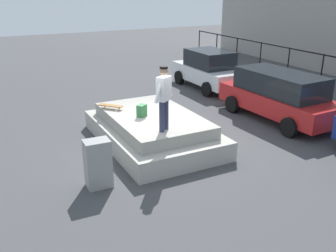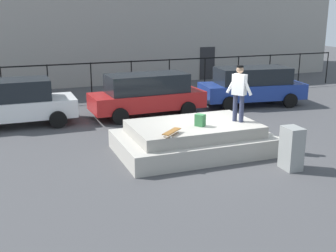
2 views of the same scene
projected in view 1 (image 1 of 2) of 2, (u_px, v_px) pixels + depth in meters
name	position (u px, v px, depth m)	size (l,w,h in m)	color
ground_plane	(159.00, 149.00, 11.33)	(60.00, 60.00, 0.00)	#424244
concrete_ledge	(153.00, 130.00, 11.70)	(4.64, 2.92, 0.91)	#ADA89E
skateboarder	(164.00, 94.00, 9.91)	(0.55, 0.78, 1.74)	#2D334C
skateboard	(110.00, 106.00, 11.99)	(0.73, 0.68, 0.12)	brown
backpack	(142.00, 111.00, 11.27)	(0.28, 0.20, 0.36)	#33723F
car_white_sedan_near	(209.00, 69.00, 17.78)	(4.06, 2.00, 1.75)	white
car_red_hatchback_mid	(279.00, 95.00, 13.53)	(4.70, 2.13, 1.73)	#B21E1E
utility_box	(98.00, 164.00, 9.05)	(0.44, 0.60, 1.20)	gray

